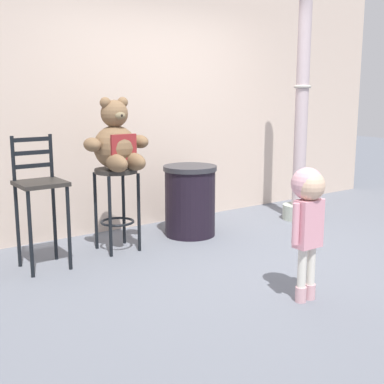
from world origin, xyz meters
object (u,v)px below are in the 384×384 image
(bar_stool_with_teddy, at_px, (117,192))
(bar_chair_empty, at_px, (40,192))
(child_walking, at_px, (308,205))
(trash_bin, at_px, (190,200))
(lamppost, at_px, (301,131))
(teddy_bear, at_px, (117,143))

(bar_stool_with_teddy, bearing_deg, bar_chair_empty, -174.61)
(child_walking, height_order, trash_bin, child_walking)
(lamppost, height_order, bar_chair_empty, lamppost)
(lamppost, relative_size, bar_chair_empty, 2.35)
(teddy_bear, relative_size, trash_bin, 0.89)
(child_walking, bearing_deg, trash_bin, 11.75)
(bar_chair_empty, bearing_deg, trash_bin, 3.18)
(teddy_bear, bearing_deg, bar_stool_with_teddy, 90.00)
(trash_bin, height_order, bar_chair_empty, bar_chair_empty)
(teddy_bear, distance_m, trash_bin, 1.11)
(teddy_bear, relative_size, bar_chair_empty, 0.58)
(teddy_bear, xyz_separation_m, bar_chair_empty, (-0.77, -0.04, -0.37))
(bar_stool_with_teddy, height_order, child_walking, child_walking)
(bar_stool_with_teddy, height_order, teddy_bear, teddy_bear)
(child_walking, relative_size, trash_bin, 1.32)
(child_walking, distance_m, trash_bin, 2.00)
(child_walking, bearing_deg, bar_stool_with_teddy, 37.44)
(child_walking, xyz_separation_m, trash_bin, (0.34, 1.94, -0.34))
(lamppost, bearing_deg, bar_chair_empty, 178.12)
(bar_stool_with_teddy, bearing_deg, teddy_bear, -90.00)
(lamppost, bearing_deg, teddy_bear, 176.53)
(bar_stool_with_teddy, relative_size, lamppost, 0.29)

